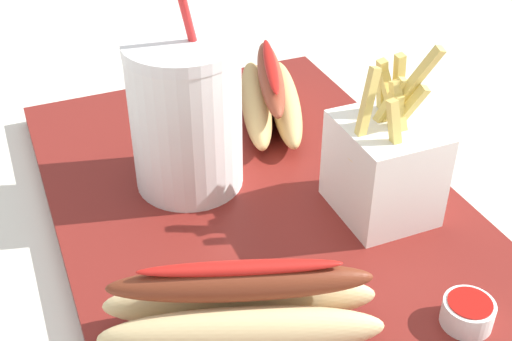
{
  "coord_description": "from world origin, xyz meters",
  "views": [
    {
      "loc": [
        0.43,
        -0.18,
        0.37
      ],
      "look_at": [
        0.0,
        0.0,
        0.05
      ],
      "focal_mm": 47.0,
      "sensor_mm": 36.0,
      "label": 1
    }
  ],
  "objects_px": {
    "fries_basket": "(384,165)",
    "hot_dog_2": "(270,96)",
    "soda_cup": "(186,115)",
    "ketchup_cup_1": "(468,312)",
    "hot_dog_1": "(241,309)"
  },
  "relations": [
    {
      "from": "fries_basket",
      "to": "ketchup_cup_1",
      "type": "xyz_separation_m",
      "value": [
        0.13,
        -0.01,
        -0.03
      ]
    },
    {
      "from": "soda_cup",
      "to": "hot_dog_1",
      "type": "distance_m",
      "value": 0.19
    },
    {
      "from": "hot_dog_1",
      "to": "ketchup_cup_1",
      "type": "relative_size",
      "value": 5.43
    },
    {
      "from": "fries_basket",
      "to": "hot_dog_2",
      "type": "xyz_separation_m",
      "value": [
        -0.18,
        -0.02,
        -0.02
      ]
    },
    {
      "from": "soda_cup",
      "to": "fries_basket",
      "type": "relative_size",
      "value": 1.5
    },
    {
      "from": "hot_dog_1",
      "to": "hot_dog_2",
      "type": "relative_size",
      "value": 1.05
    },
    {
      "from": "fries_basket",
      "to": "hot_dog_2",
      "type": "bearing_deg",
      "value": -172.7
    },
    {
      "from": "soda_cup",
      "to": "ketchup_cup_1",
      "type": "height_order",
      "value": "soda_cup"
    },
    {
      "from": "fries_basket",
      "to": "hot_dog_2",
      "type": "distance_m",
      "value": 0.18
    },
    {
      "from": "fries_basket",
      "to": "hot_dog_1",
      "type": "distance_m",
      "value": 0.18
    },
    {
      "from": "soda_cup",
      "to": "ketchup_cup_1",
      "type": "distance_m",
      "value": 0.27
    },
    {
      "from": "fries_basket",
      "to": "hot_dog_2",
      "type": "relative_size",
      "value": 0.82
    },
    {
      "from": "soda_cup",
      "to": "fries_basket",
      "type": "xyz_separation_m",
      "value": [
        0.1,
        0.14,
        -0.02
      ]
    },
    {
      "from": "soda_cup",
      "to": "ketchup_cup_1",
      "type": "xyz_separation_m",
      "value": [
        0.24,
        0.12,
        -0.06
      ]
    },
    {
      "from": "soda_cup",
      "to": "hot_dog_1",
      "type": "height_order",
      "value": "soda_cup"
    }
  ]
}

